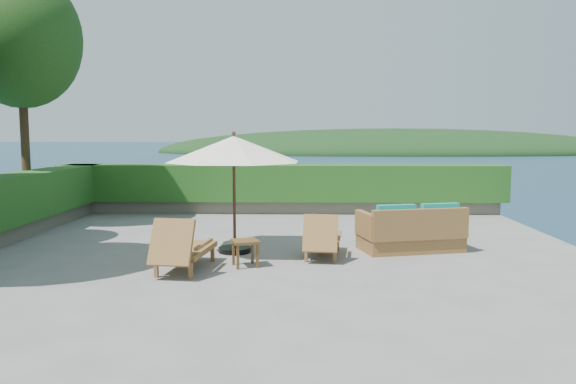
{
  "coord_description": "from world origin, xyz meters",
  "views": [
    {
      "loc": [
        0.55,
        -10.0,
        2.25
      ],
      "look_at": [
        0.3,
        0.8,
        1.1
      ],
      "focal_mm": 35.0,
      "sensor_mm": 36.0,
      "label": 1
    }
  ],
  "objects_px": {
    "patio_umbrella": "(234,150)",
    "side_table": "(245,245)",
    "lounge_left": "(183,248)",
    "wicker_loveseat": "(412,232)",
    "lounge_right": "(322,238)"
  },
  "relations": [
    {
      "from": "patio_umbrella",
      "to": "lounge_left",
      "type": "distance_m",
      "value": 2.23
    },
    {
      "from": "wicker_loveseat",
      "to": "patio_umbrella",
      "type": "bearing_deg",
      "value": 169.89
    },
    {
      "from": "lounge_right",
      "to": "wicker_loveseat",
      "type": "relative_size",
      "value": 0.73
    },
    {
      "from": "side_table",
      "to": "lounge_right",
      "type": "bearing_deg",
      "value": 28.96
    },
    {
      "from": "patio_umbrella",
      "to": "lounge_right",
      "type": "relative_size",
      "value": 2.23
    },
    {
      "from": "side_table",
      "to": "wicker_loveseat",
      "type": "height_order",
      "value": "wicker_loveseat"
    },
    {
      "from": "lounge_left",
      "to": "side_table",
      "type": "xyz_separation_m",
      "value": [
        0.98,
        0.34,
        -0.02
      ]
    },
    {
      "from": "patio_umbrella",
      "to": "wicker_loveseat",
      "type": "distance_m",
      "value": 3.7
    },
    {
      "from": "lounge_right",
      "to": "side_table",
      "type": "xyz_separation_m",
      "value": [
        -1.32,
        -0.73,
        0.02
      ]
    },
    {
      "from": "lounge_left",
      "to": "lounge_right",
      "type": "bearing_deg",
      "value": 32.23
    },
    {
      "from": "wicker_loveseat",
      "to": "lounge_right",
      "type": "bearing_deg",
      "value": -174.45
    },
    {
      "from": "lounge_left",
      "to": "lounge_right",
      "type": "height_order",
      "value": "lounge_left"
    },
    {
      "from": "patio_umbrella",
      "to": "wicker_loveseat",
      "type": "height_order",
      "value": "patio_umbrella"
    },
    {
      "from": "patio_umbrella",
      "to": "side_table",
      "type": "distance_m",
      "value": 1.94
    },
    {
      "from": "side_table",
      "to": "wicker_loveseat",
      "type": "xyz_separation_m",
      "value": [
        3.04,
        1.33,
        -0.01
      ]
    }
  ]
}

